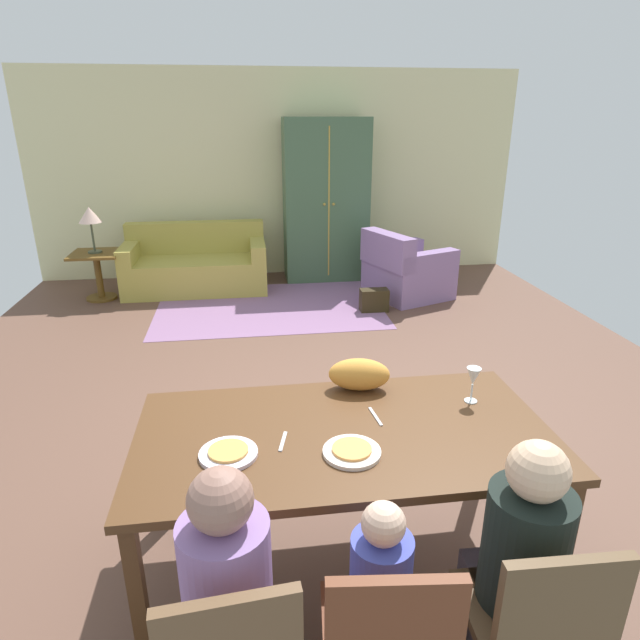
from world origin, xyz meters
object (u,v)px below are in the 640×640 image
plate_near_child (352,452)px  person_child (377,610)px  dining_chair_woman (537,621)px  table_lamp (90,217)px  wine_glass (473,378)px  couch (196,266)px  plate_near_man (228,454)px  armoire (326,201)px  person_man (229,610)px  side_table (98,269)px  armchair (405,271)px  dining_table (344,443)px  handbag (374,300)px  cat (359,374)px  person_woman (515,576)px

plate_near_child → person_child: size_ratio=0.27×
dining_chair_woman → table_lamp: table_lamp is taller
wine_glass → couch: bearing=110.5°
plate_near_man → armoire: 5.36m
plate_near_man → person_man: bearing=-90.3°
plate_near_man → person_man: person_man is taller
wine_glass → side_table: (-2.87, 4.35, -0.52)m
plate_near_man → table_lamp: bearing=109.7°
plate_near_man → side_table: size_ratio=0.43×
armchair → armoire: (-0.84, 0.98, 0.73)m
person_child → armoire: 5.85m
dining_table → handbag: bearing=74.2°
plate_near_child → couch: (-1.04, 4.97, -0.47)m
plate_near_man → armchair: size_ratio=0.23×
cat → plate_near_man: bearing=-132.0°
wine_glass → table_lamp: 5.21m
person_child → person_man: bearing=179.4°
couch → side_table: couch is taller
table_lamp → wine_glass: bearing=-56.6°
wine_glass → person_woman: size_ratio=0.17×
handbag → dining_table: bearing=-105.8°
wine_glass → person_child: wine_glass is taller
plate_near_man → plate_near_child: size_ratio=1.00×
plate_near_child → dining_chair_woman: size_ratio=0.29×
armchair → side_table: armchair is taller
plate_near_child → table_lamp: (-2.19, 4.71, 0.24)m
dining_table → cat: size_ratio=5.92×
person_man → person_woman: (1.05, 0.00, 0.00)m
person_woman → armchair: 4.89m
wine_glass → side_table: bearing=123.4°
table_lamp → handbag: (3.21, -0.90, -0.88)m
armchair → armoire: armoire is taller
person_man → cat: size_ratio=3.47×
cat → plate_near_child: bearing=-94.0°
person_man → cat: person_man is taller
armchair → handbag: armchair is taller
person_man → dining_chair_woman: bearing=-9.5°
person_child → handbag: size_ratio=2.89×
handbag → person_woman: bearing=-96.7°
couch → table_lamp: (-1.14, -0.26, 0.71)m
dining_table → person_child: bearing=-89.7°
person_man → couch: size_ratio=0.63×
plate_near_child → person_child: bearing=-89.6°
person_woman → dining_chair_woman: bearing=-91.4°
person_child → cat: bearing=82.2°
side_table → person_child: bearing=-67.2°
dining_chair_woman → plate_near_man: bearing=144.9°
plate_near_child → armchair: bearing=70.4°
cat → armchair: cat is taller
person_child → armoire: size_ratio=0.44×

